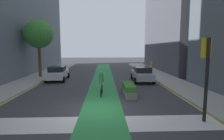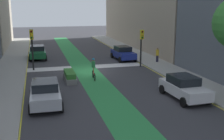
{
  "view_description": "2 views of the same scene",
  "coord_description": "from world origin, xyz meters",
  "px_view_note": "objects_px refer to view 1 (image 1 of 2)",
  "views": [
    {
      "loc": [
        0.48,
        -10.02,
        3.51
      ],
      "look_at": [
        1.15,
        5.36,
        1.65
      ],
      "focal_mm": 28.61,
      "sensor_mm": 36.0,
      "label": 1
    },
    {
      "loc": [
        4.9,
        26.59,
        6.29
      ],
      "look_at": [
        -0.53,
        6.28,
        1.48
      ],
      "focal_mm": 45.74,
      "sensor_mm": 36.0,
      "label": 2
    }
  ],
  "objects_px": {
    "cyclist_in_lane": "(101,83)",
    "street_tree_near": "(38,34)",
    "car_silver_right_far": "(142,74)",
    "car_white_left_far": "(58,73)",
    "traffic_signal_near_right": "(206,63)",
    "pedestrian_sidewalk_right_a": "(151,67)",
    "median_planter": "(129,90)"
  },
  "relations": [
    {
      "from": "cyclist_in_lane",
      "to": "street_tree_near",
      "type": "height_order",
      "value": "street_tree_near"
    },
    {
      "from": "car_silver_right_far",
      "to": "street_tree_near",
      "type": "height_order",
      "value": "street_tree_near"
    },
    {
      "from": "car_white_left_far",
      "to": "pedestrian_sidewalk_right_a",
      "type": "xyz_separation_m",
      "value": [
        11.64,
        4.4,
        0.13
      ]
    },
    {
      "from": "car_white_left_far",
      "to": "street_tree_near",
      "type": "height_order",
      "value": "street_tree_near"
    },
    {
      "from": "traffic_signal_near_right",
      "to": "pedestrian_sidewalk_right_a",
      "type": "relative_size",
      "value": 2.59
    },
    {
      "from": "traffic_signal_near_right",
      "to": "car_white_left_far",
      "type": "bearing_deg",
      "value": 130.72
    },
    {
      "from": "car_silver_right_far",
      "to": "median_planter",
      "type": "relative_size",
      "value": 1.48
    },
    {
      "from": "traffic_signal_near_right",
      "to": "pedestrian_sidewalk_right_a",
      "type": "xyz_separation_m",
      "value": [
        1.65,
        16.01,
        -1.89
      ]
    },
    {
      "from": "car_white_left_far",
      "to": "cyclist_in_lane",
      "type": "height_order",
      "value": "cyclist_in_lane"
    },
    {
      "from": "car_white_left_far",
      "to": "pedestrian_sidewalk_right_a",
      "type": "relative_size",
      "value": 2.75
    },
    {
      "from": "median_planter",
      "to": "street_tree_near",
      "type": "bearing_deg",
      "value": 138.63
    },
    {
      "from": "traffic_signal_near_right",
      "to": "cyclist_in_lane",
      "type": "relative_size",
      "value": 2.16
    },
    {
      "from": "cyclist_in_lane",
      "to": "street_tree_near",
      "type": "bearing_deg",
      "value": 131.25
    },
    {
      "from": "car_silver_right_far",
      "to": "car_white_left_far",
      "type": "xyz_separation_m",
      "value": [
        -9.21,
        1.11,
        0.0
      ]
    },
    {
      "from": "car_white_left_far",
      "to": "pedestrian_sidewalk_right_a",
      "type": "bearing_deg",
      "value": 20.72
    },
    {
      "from": "car_white_left_far",
      "to": "median_planter",
      "type": "height_order",
      "value": "car_white_left_far"
    },
    {
      "from": "traffic_signal_near_right",
      "to": "car_white_left_far",
      "type": "distance_m",
      "value": 15.45
    },
    {
      "from": "pedestrian_sidewalk_right_a",
      "to": "median_planter",
      "type": "relative_size",
      "value": 0.54
    },
    {
      "from": "car_white_left_far",
      "to": "cyclist_in_lane",
      "type": "bearing_deg",
      "value": -53.59
    },
    {
      "from": "traffic_signal_near_right",
      "to": "median_planter",
      "type": "xyz_separation_m",
      "value": [
        -2.97,
        5.01,
        -2.42
      ]
    },
    {
      "from": "cyclist_in_lane",
      "to": "median_planter",
      "type": "relative_size",
      "value": 0.65
    },
    {
      "from": "pedestrian_sidewalk_right_a",
      "to": "street_tree_near",
      "type": "bearing_deg",
      "value": -169.68
    },
    {
      "from": "car_silver_right_far",
      "to": "cyclist_in_lane",
      "type": "bearing_deg",
      "value": -127.25
    },
    {
      "from": "car_white_left_far",
      "to": "street_tree_near",
      "type": "relative_size",
      "value": 0.63
    },
    {
      "from": "car_silver_right_far",
      "to": "street_tree_near",
      "type": "relative_size",
      "value": 0.63
    },
    {
      "from": "street_tree_near",
      "to": "car_white_left_far",
      "type": "bearing_deg",
      "value": -35.7
    },
    {
      "from": "pedestrian_sidewalk_right_a",
      "to": "traffic_signal_near_right",
      "type": "bearing_deg",
      "value": -95.88
    },
    {
      "from": "traffic_signal_near_right",
      "to": "median_planter",
      "type": "distance_m",
      "value": 6.31
    },
    {
      "from": "cyclist_in_lane",
      "to": "pedestrian_sidewalk_right_a",
      "type": "xyz_separation_m",
      "value": [
        6.69,
        11.12,
        -0.04
      ]
    },
    {
      "from": "cyclist_in_lane",
      "to": "car_white_left_far",
      "type": "bearing_deg",
      "value": 126.41
    },
    {
      "from": "car_white_left_far",
      "to": "pedestrian_sidewalk_right_a",
      "type": "height_order",
      "value": "pedestrian_sidewalk_right_a"
    },
    {
      "from": "car_white_left_far",
      "to": "median_planter",
      "type": "bearing_deg",
      "value": -43.21
    }
  ]
}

